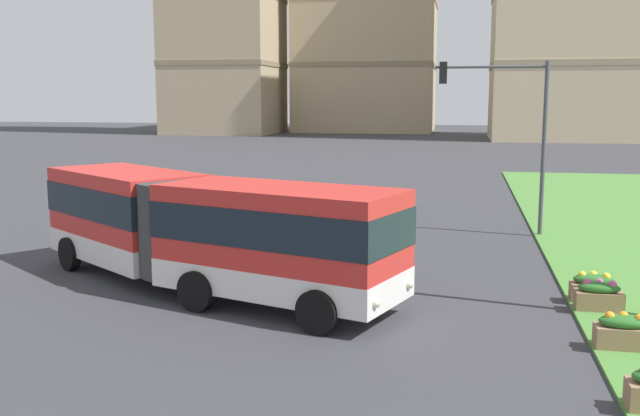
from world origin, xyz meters
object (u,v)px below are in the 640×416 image
object	(u,v)px
flower_planter_3	(623,331)
flower_planter_5	(593,287)
articulated_bus	(200,229)
traffic_light_far_right	(509,117)
apartment_tower_westcentre	(368,4)
flower_planter_4	(599,295)

from	to	relation	value
flower_planter_3	flower_planter_5	bearing A→B (deg)	90.00
articulated_bus	traffic_light_far_right	size ratio (longest dim) A/B	1.79
articulated_bus	apartment_tower_westcentre	size ratio (longest dim) A/B	0.31
flower_planter_3	traffic_light_far_right	size ratio (longest dim) A/B	0.17
flower_planter_3	flower_planter_4	size ratio (longest dim) A/B	1.00
flower_planter_3	traffic_light_far_right	distance (m)	13.13
articulated_bus	flower_planter_3	size ratio (longest dim) A/B	10.44
flower_planter_5	apartment_tower_westcentre	bearing A→B (deg)	101.07
articulated_bus	flower_planter_5	world-z (taller)	articulated_bus
articulated_bus	traffic_light_far_right	xyz separation A→B (m)	(8.45, 9.54, 2.74)
articulated_bus	apartment_tower_westcentre	xyz separation A→B (m)	(-7.62, 91.27, 17.03)
flower_planter_4	flower_planter_5	distance (m)	0.78
articulated_bus	traffic_light_far_right	distance (m)	13.03
flower_planter_4	traffic_light_far_right	xyz separation A→B (m)	(-1.68, 9.70, 3.97)
traffic_light_far_right	apartment_tower_westcentre	bearing A→B (deg)	101.12
flower_planter_4	traffic_light_far_right	world-z (taller)	traffic_light_far_right
flower_planter_3	apartment_tower_westcentre	distance (m)	97.52
apartment_tower_westcentre	traffic_light_far_right	bearing A→B (deg)	-78.88
flower_planter_4	flower_planter_3	bearing A→B (deg)	-90.00
flower_planter_4	apartment_tower_westcentre	distance (m)	94.92
flower_planter_3	flower_planter_4	xyz separation A→B (m)	(0.00, 2.70, 0.00)
flower_planter_3	traffic_light_far_right	world-z (taller)	traffic_light_far_right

